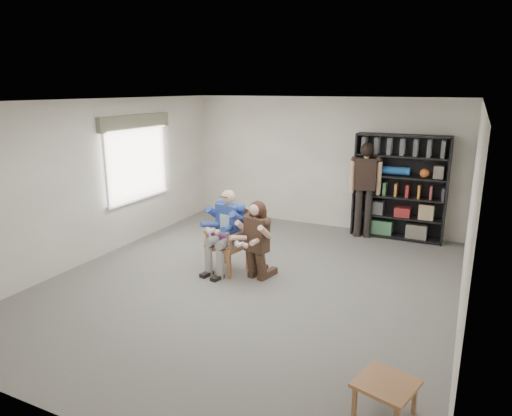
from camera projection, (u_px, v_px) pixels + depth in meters
The scene contains 9 objects.
room_shell at pixel (251, 196), 6.85m from camera, with size 6.00×7.00×2.80m, color beige, non-canonical shape.
floor at pixel (251, 282), 7.20m from camera, with size 6.00×7.00×0.01m, color #65635D.
window_left at pixel (138, 159), 8.88m from camera, with size 0.16×2.00×1.75m, color silver, non-canonical shape.
armchair at pixel (227, 240), 7.53m from camera, with size 0.62×0.60×1.07m, color #A47146, non-canonical shape.
seated_man at pixel (227, 231), 7.49m from camera, with size 0.60×0.84×1.39m, color #283E9C, non-canonical shape.
kneeling_woman at pixel (256, 242), 7.16m from camera, with size 0.54×0.86×1.27m, color #3E2B20, non-canonical shape.
bookshelf at pixel (399, 187), 9.09m from camera, with size 1.80×0.38×2.10m, color black, non-canonical shape.
standing_man at pixel (364, 191), 9.18m from camera, with size 0.59×0.33×1.92m, color black, non-canonical shape.
side_table at pixel (385, 398), 4.25m from camera, with size 0.51×0.51×0.35m, color #A47146, non-canonical shape.
Camera 1 is at (2.93, -5.98, 2.98)m, focal length 32.00 mm.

